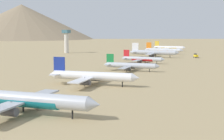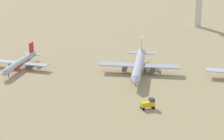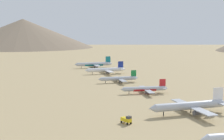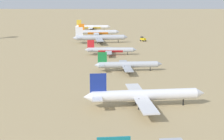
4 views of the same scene
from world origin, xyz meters
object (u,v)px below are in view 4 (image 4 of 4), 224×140
(parked_jet_5, at_px, (96,32))
(service_truck, at_px, (141,39))
(parked_jet_3, at_px, (109,50))
(parked_jet_6, at_px, (91,27))
(parked_jet_1, at_px, (142,95))
(parked_jet_4, at_px, (98,38))
(parked_jet_2, at_px, (126,65))

(parked_jet_5, bearing_deg, service_truck, -41.70)
(parked_jet_5, bearing_deg, parked_jet_3, -83.02)
(parked_jet_6, bearing_deg, parked_jet_5, -81.46)
(parked_jet_3, bearing_deg, parked_jet_6, 97.53)
(parked_jet_1, xyz_separation_m, service_truck, (15.55, 170.76, -2.07))
(parked_jet_4, bearing_deg, parked_jet_6, 96.78)
(parked_jet_4, xyz_separation_m, parked_jet_6, (-12.26, 103.16, -0.56))
(parked_jet_1, height_order, parked_jet_3, parked_jet_1)
(parked_jet_2, height_order, service_truck, parked_jet_2)
(parked_jet_3, distance_m, service_truck, 72.62)
(parked_jet_6, relative_size, service_truck, 7.10)
(parked_jet_6, bearing_deg, parked_jet_2, -81.72)
(parked_jet_1, xyz_separation_m, parked_jet_5, (-24.67, 206.59, -0.17))
(parked_jet_3, bearing_deg, parked_jet_1, -83.36)
(parked_jet_1, bearing_deg, parked_jet_3, 96.64)
(parked_jet_1, bearing_deg, service_truck, 84.80)
(parked_jet_2, distance_m, parked_jet_4, 105.62)
(parked_jet_2, height_order, parked_jet_6, parked_jet_6)
(parked_jet_3, distance_m, parked_jet_6, 160.47)
(parked_jet_2, xyz_separation_m, parked_jet_4, (-17.90, 104.08, 1.02))
(parked_jet_5, bearing_deg, parked_jet_1, -83.19)
(parked_jet_4, bearing_deg, parked_jet_3, -81.09)
(parked_jet_1, bearing_deg, parked_jet_6, 97.18)
(parked_jet_1, height_order, parked_jet_4, parked_jet_4)
(parked_jet_2, distance_m, parked_jet_5, 152.71)
(parked_jet_2, relative_size, parked_jet_5, 0.85)
(parked_jet_2, height_order, parked_jet_4, parked_jet_4)
(parked_jet_2, relative_size, parked_jet_3, 1.03)
(parked_jet_3, xyz_separation_m, parked_jet_4, (-8.77, 55.93, 1.16))
(parked_jet_3, relative_size, parked_jet_5, 0.82)
(parked_jet_1, xyz_separation_m, parked_jet_3, (-12.06, 103.60, -0.87))
(parked_jet_4, distance_m, service_truck, 38.14)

